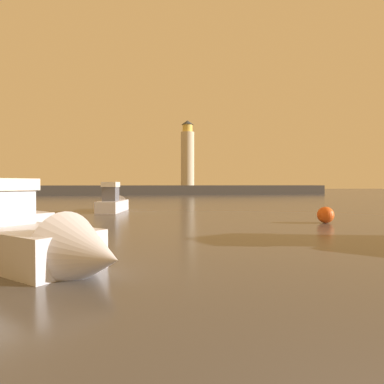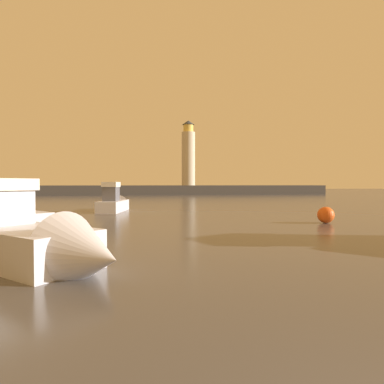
{
  "view_description": "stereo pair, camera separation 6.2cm",
  "coord_description": "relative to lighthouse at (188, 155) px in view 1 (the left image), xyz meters",
  "views": [
    {
      "loc": [
        -2.75,
        -0.97,
        2.26
      ],
      "look_at": [
        0.18,
        17.43,
        1.81
      ],
      "focal_mm": 31.47,
      "sensor_mm": 36.0,
      "label": 1
    },
    {
      "loc": [
        -2.69,
        -0.98,
        2.26
      ],
      "look_at": [
        0.18,
        17.43,
        1.81
      ],
      "focal_mm": 31.47,
      "sensor_mm": 36.0,
      "label": 2
    }
  ],
  "objects": [
    {
      "name": "lighthouse",
      "position": [
        0.0,
        0.0,
        0.0
      ],
      "size": [
        2.8,
        2.8,
        13.63
      ],
      "color": "beige",
      "rests_on": "breakwater"
    },
    {
      "name": "motorboat_0",
      "position": [
        -13.43,
        -60.0,
        -7.63
      ],
      "size": [
        7.13,
        6.78,
        2.86
      ],
      "color": "silver",
      "rests_on": "ground_plane"
    },
    {
      "name": "breakwater",
      "position": [
        -7.46,
        -0.0,
        -7.43
      ],
      "size": [
        73.55,
        6.53,
        1.96
      ],
      "primitive_type": "cube",
      "color": "#423F3D",
      "rests_on": "ground_plane"
    },
    {
      "name": "mooring_buoy",
      "position": [
        0.45,
        -52.17,
        -7.94
      ],
      "size": [
        0.95,
        0.95,
        0.95
      ],
      "primitive_type": "sphere",
      "color": "#EA5919",
      "rests_on": "ground_plane"
    },
    {
      "name": "ground_plane",
      "position": [
        -7.46,
        -34.55,
        -8.41
      ],
      "size": [
        220.0,
        220.0,
        0.0
      ],
      "primitive_type": "plane",
      "color": "#4C4742"
    },
    {
      "name": "motorboat_2",
      "position": [
        -12.18,
        -41.27,
        -7.72
      ],
      "size": [
        2.57,
        6.02,
        2.69
      ],
      "color": "silver",
      "rests_on": "ground_plane"
    }
  ]
}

